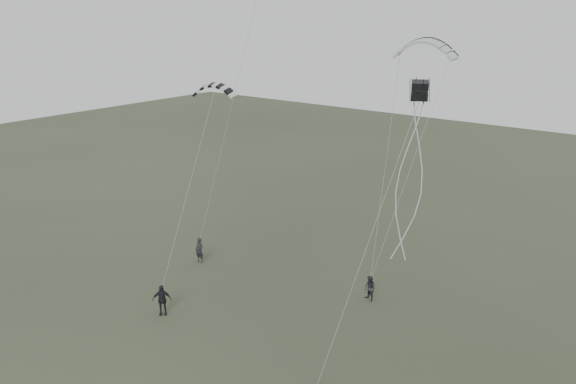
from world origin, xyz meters
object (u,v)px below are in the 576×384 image
Objects in this scene: kite_box at (420,90)px; flyer_left at (200,250)px; kite_pale_large at (425,41)px; flyer_center at (162,300)px; kite_striped at (214,85)px; flyer_right at (370,288)px.

flyer_left is at bearing 143.86° from kite_box.
kite_pale_large reaches higher than kite_box.
kite_pale_large is (12.90, 6.94, 14.57)m from flyer_left.
flyer_left is 2.47× the size of kite_box.
flyer_center reaches higher than flyer_left.
kite_box is at bearing -16.56° from flyer_left.
kite_striped is (-1.04, 6.08, 11.87)m from flyer_center.
kite_box reaches higher than flyer_center.
flyer_right is at bearing 105.26° from kite_box.
flyer_right is 15.34m from kite_pale_large.
flyer_left is 22.00m from kite_box.
flyer_left is 0.97× the size of flyer_center.
flyer_center is 0.68× the size of kite_striped.
flyer_center is 19.32m from kite_box.
flyer_center is at bearing -99.61° from kite_striped.
flyer_right is 2.18× the size of kite_box.
flyer_left is at bearing -155.92° from kite_pale_large.
kite_box reaches higher than flyer_left.
kite_pale_large is 1.39× the size of kite_striped.
kite_striped is at bearing -143.60° from flyer_right.
kite_pale_large is at bearing 104.15° from flyer_right.
flyer_right is at bearing -100.39° from kite_pale_large.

